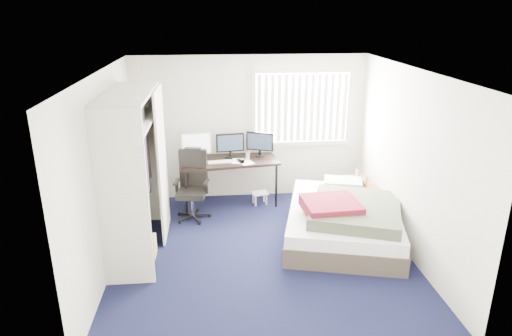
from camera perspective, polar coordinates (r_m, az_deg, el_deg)
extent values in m
plane|color=black|center=(6.48, 0.76, -10.47)|extent=(4.20, 4.20, 0.00)
plane|color=silver|center=(7.96, -0.80, 5.01)|extent=(4.00, 0.00, 4.00)
plane|color=silver|center=(4.06, 4.02, -9.83)|extent=(4.00, 0.00, 4.00)
plane|color=silver|center=(6.09, -18.25, -0.56)|extent=(0.00, 4.20, 4.20)
plane|color=silver|center=(6.48, 18.70, 0.56)|extent=(0.00, 4.20, 4.20)
plane|color=white|center=(5.67, 0.87, 12.03)|extent=(4.20, 4.20, 0.00)
cube|color=white|center=(7.98, 5.71, 7.54)|extent=(1.60, 0.02, 1.20)
cube|color=beige|center=(7.85, 5.90, 12.00)|extent=(1.72, 0.06, 0.06)
cube|color=beige|center=(8.11, 5.60, 3.13)|extent=(1.72, 0.06, 0.06)
cube|color=white|center=(7.93, 5.79, 7.45)|extent=(1.60, 0.04, 1.16)
cube|color=beige|center=(5.53, -16.34, -4.05)|extent=(0.60, 0.04, 2.20)
cube|color=beige|center=(7.20, -13.83, 1.63)|extent=(0.60, 0.04, 2.20)
cube|color=beige|center=(6.08, -15.82, 8.94)|extent=(0.60, 1.80, 0.04)
cube|color=beige|center=(6.15, -15.49, 5.47)|extent=(0.56, 1.74, 0.03)
cylinder|color=silver|center=(6.18, -15.40, 4.39)|extent=(0.03, 1.72, 0.03)
cube|color=#26262B|center=(6.21, -15.18, 0.14)|extent=(0.38, 1.10, 0.90)
cube|color=beige|center=(6.73, -11.65, 0.56)|extent=(0.03, 0.90, 2.20)
cube|color=white|center=(5.69, -16.35, 5.69)|extent=(0.38, 0.30, 0.24)
cube|color=gray|center=(6.17, -15.52, 6.70)|extent=(0.34, 0.28, 0.22)
cube|color=black|center=(7.72, -3.45, 0.90)|extent=(1.72, 0.97, 0.04)
cylinder|color=black|center=(7.48, -8.68, -3.20)|extent=(0.04, 0.04, 0.76)
cylinder|color=black|center=(8.07, -9.06, -1.49)|extent=(0.04, 0.04, 0.76)
cylinder|color=black|center=(7.72, 2.55, -2.26)|extent=(0.04, 0.04, 0.76)
cylinder|color=black|center=(8.30, 1.37, -0.67)|extent=(0.04, 0.04, 0.76)
cube|color=white|center=(7.69, -7.49, 3.04)|extent=(0.50, 0.10, 0.36)
cube|color=white|center=(7.69, -7.49, 3.04)|extent=(0.45, 0.07, 0.31)
cube|color=black|center=(7.77, -3.26, 3.19)|extent=(0.48, 0.09, 0.32)
cube|color=#1E2838|center=(7.77, -3.26, 3.19)|extent=(0.43, 0.06, 0.27)
cube|color=black|center=(7.82, 0.49, 3.34)|extent=(0.48, 0.09, 0.32)
cube|color=#1E2838|center=(7.82, 0.49, 3.34)|extent=(0.43, 0.06, 0.27)
cube|color=white|center=(7.58, -4.52, 0.77)|extent=(0.42, 0.19, 0.02)
cube|color=black|center=(7.63, -2.11, 0.97)|extent=(0.07, 0.11, 0.02)
cylinder|color=silver|center=(7.69, -1.00, 1.66)|extent=(0.08, 0.08, 0.16)
cube|color=white|center=(7.71, -3.45, 1.06)|extent=(0.33, 0.32, 0.00)
cube|color=black|center=(7.49, -7.88, -5.87)|extent=(0.61, 0.61, 0.11)
cylinder|color=silver|center=(7.42, -7.95, -4.57)|extent=(0.05, 0.05, 0.35)
cube|color=black|center=(7.34, -8.02, -3.11)|extent=(0.51, 0.51, 0.09)
cube|color=black|center=(7.40, -7.84, 0.02)|extent=(0.45, 0.16, 0.62)
cube|color=black|center=(7.31, -7.93, 1.99)|extent=(0.28, 0.15, 0.14)
cube|color=black|center=(7.32, -9.92, -1.71)|extent=(0.10, 0.25, 0.04)
cube|color=black|center=(7.22, -6.23, -1.81)|extent=(0.10, 0.25, 0.04)
cube|color=white|center=(7.89, 0.48, -3.14)|extent=(0.30, 0.26, 0.03)
cylinder|color=white|center=(7.84, -0.05, -4.13)|extent=(0.03, 0.03, 0.20)
cylinder|color=white|center=(7.96, -0.35, -3.74)|extent=(0.03, 0.03, 0.20)
cylinder|color=white|center=(7.89, 1.32, -3.96)|extent=(0.03, 0.03, 0.20)
cylinder|color=white|center=(8.02, 1.00, -3.58)|extent=(0.03, 0.03, 0.20)
cube|color=brown|center=(7.71, 12.85, -1.86)|extent=(0.48, 0.80, 0.04)
cube|color=brown|center=(7.47, 12.79, -4.72)|extent=(0.05, 0.05, 0.48)
cube|color=brown|center=(8.02, 10.73, -2.84)|extent=(0.05, 0.05, 0.48)
cube|color=brown|center=(7.59, 14.81, -4.47)|extent=(0.05, 0.05, 0.48)
cube|color=brown|center=(8.14, 12.63, -2.64)|extent=(0.05, 0.05, 0.48)
cube|color=brown|center=(7.53, 13.47, -1.53)|extent=(0.04, 0.14, 0.18)
cube|color=brown|center=(7.76, 12.55, -0.82)|extent=(0.04, 0.14, 0.18)
cube|color=#3F362D|center=(6.98, 10.77, -7.25)|extent=(2.07, 2.46, 0.28)
cube|color=white|center=(6.88, 10.89, -5.58)|extent=(2.02, 2.41, 0.19)
cube|color=#AFB6A8|center=(7.54, 10.81, -1.94)|extent=(0.68, 0.53, 0.14)
cube|color=#3E4232|center=(6.59, 12.34, -5.21)|extent=(1.58, 1.65, 0.18)
cube|color=#5A0F1C|center=(6.45, 9.33, -4.74)|extent=(0.80, 0.75, 0.16)
cube|color=tan|center=(6.51, -14.09, -9.57)|extent=(0.37, 0.28, 0.28)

